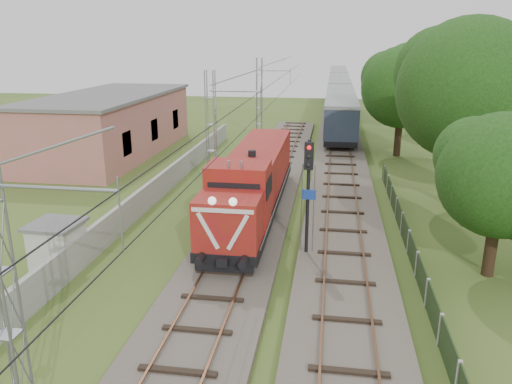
% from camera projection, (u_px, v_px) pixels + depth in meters
% --- Properties ---
extents(ground, '(140.00, 140.00, 0.00)m').
position_uv_depth(ground, '(216.00, 298.00, 19.55)').
color(ground, '#3D5520').
rests_on(ground, ground).
extents(track_main, '(4.20, 70.00, 0.45)m').
position_uv_depth(track_main, '(247.00, 229.00, 26.11)').
color(track_main, '#6B6054').
rests_on(track_main, ground).
extents(track_side, '(4.20, 80.00, 0.45)m').
position_uv_depth(track_side, '(341.00, 171.00, 37.68)').
color(track_side, '#6B6054').
rests_on(track_side, ground).
extents(catenary, '(3.31, 70.00, 8.00)m').
position_uv_depth(catenary, '(212.00, 137.00, 30.13)').
color(catenary, gray).
rests_on(catenary, ground).
extents(boundary_wall, '(0.25, 40.00, 1.50)m').
position_uv_depth(boundary_wall, '(159.00, 187.00, 31.61)').
color(boundary_wall, '#9E9E99').
rests_on(boundary_wall, ground).
extents(station_building, '(8.40, 20.40, 5.22)m').
position_uv_depth(station_building, '(111.00, 124.00, 43.63)').
color(station_building, '#B46261').
rests_on(station_building, ground).
extents(fence, '(0.12, 32.00, 1.20)m').
position_uv_depth(fence, '(417.00, 265.00, 21.06)').
color(fence, black).
rests_on(fence, ground).
extents(locomotive, '(2.84, 16.21, 4.12)m').
position_uv_depth(locomotive, '(253.00, 181.00, 27.73)').
color(locomotive, black).
rests_on(locomotive, ground).
extents(coach_rake, '(3.09, 68.96, 3.57)m').
position_uv_depth(coach_rake, '(339.00, 88.00, 75.44)').
color(coach_rake, black).
rests_on(coach_rake, ground).
extents(signal_post, '(0.61, 0.48, 5.54)m').
position_uv_depth(signal_post, '(308.00, 179.00, 21.97)').
color(signal_post, black).
rests_on(signal_post, ground).
extents(relay_hut, '(2.19, 2.19, 2.17)m').
position_uv_depth(relay_hut, '(58.00, 246.00, 21.71)').
color(relay_hut, beige).
rests_on(relay_hut, ground).
extents(tree_a, '(5.41, 5.15, 7.01)m').
position_uv_depth(tree_a, '(503.00, 177.00, 20.18)').
color(tree_a, '#3B2318').
rests_on(tree_a, ground).
extents(tree_b, '(8.51, 8.11, 11.04)m').
position_uv_depth(tree_b, '(471.00, 91.00, 28.14)').
color(tree_b, '#3B2318').
rests_on(tree_b, ground).
extents(tree_c, '(7.14, 6.80, 9.25)m').
position_uv_depth(tree_c, '(403.00, 88.00, 41.64)').
color(tree_c, '#3B2318').
rests_on(tree_c, ground).
extents(tree_d, '(7.60, 7.24, 9.86)m').
position_uv_depth(tree_d, '(421.00, 74.00, 52.87)').
color(tree_d, '#3B2318').
rests_on(tree_d, ground).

